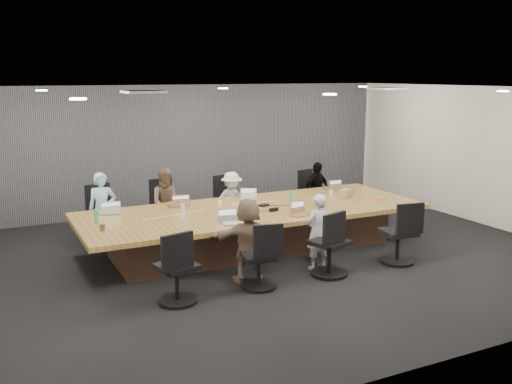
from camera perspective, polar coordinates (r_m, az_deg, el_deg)
name	(u,v)px	position (r m, az deg, el deg)	size (l,w,h in m)	color
floor	(266,257)	(9.68, 1.05, -6.53)	(10.00, 8.00, 0.00)	black
ceiling	(267,89)	(9.20, 1.11, 10.28)	(10.00, 8.00, 0.00)	white
wall_back	(186,148)	(12.98, -7.03, 4.41)	(10.00, 2.80, 0.00)	beige
wall_front	(446,237)	(6.14, 18.42, -4.29)	(10.00, 2.80, 0.00)	beige
wall_right	(487,157)	(12.42, 22.11, 3.31)	(8.00, 2.80, 0.00)	beige
curtain	(187,148)	(12.91, -6.91, 4.37)	(9.80, 0.04, 2.80)	#4F5059
conference_table	(253,227)	(9.99, -0.25, -3.54)	(6.00, 2.20, 0.74)	#40291E
chair_0	(99,218)	(10.86, -15.41, -2.57)	(0.58, 0.58, 0.86)	black
chair_1	(162,211)	(11.13, -9.34, -1.91)	(0.59, 0.59, 0.88)	black
chair_2	(225,206)	(11.56, -3.15, -1.39)	(0.56, 0.56, 0.83)	black
chair_3	(308,198)	(12.44, 5.18, -0.63)	(0.51, 0.51, 0.76)	black
chair_4	(177,273)	(7.77, -7.93, -7.98)	(0.57, 0.57, 0.85)	black
chair_5	(259,262)	(8.22, 0.28, -6.98)	(0.53, 0.53, 0.79)	black
chair_6	(329,248)	(8.78, 7.36, -5.57)	(0.59, 0.59, 0.87)	black
chair_7	(398,237)	(9.55, 14.01, -4.42)	(0.59, 0.59, 0.87)	black
person_0	(102,210)	(10.47, -15.11, -1.74)	(0.49, 0.32, 1.34)	#8CBCD0
laptop_0	(109,212)	(9.92, -14.52, -1.96)	(0.33, 0.23, 0.02)	#B2B2B7
person_1	(168,203)	(10.75, -8.83, -1.13)	(0.65, 0.51, 1.33)	brown
laptop_1	(177,205)	(10.22, -7.92, -1.30)	(0.32, 0.22, 0.02)	#8C6647
person_2	(232,201)	(11.21, -2.46, -0.93)	(0.75, 0.43, 1.16)	#BBBBBB
laptop_2	(243,198)	(10.68, -1.28, -0.62)	(0.30, 0.21, 0.02)	#B2B2B7
person_3	(316,191)	(12.10, 6.05, 0.12)	(0.72, 0.30, 1.22)	black
laptop_3	(331,189)	(11.62, 7.51, 0.30)	(0.29, 0.20, 0.02)	#8C6647
person_5	(248,240)	(8.45, -0.77, -4.77)	(1.17, 0.37, 1.26)	#7A6251
laptop_5	(233,223)	(8.90, -2.29, -3.15)	(0.31, 0.21, 0.02)	#B2B2B7
person_6	(317,232)	(9.02, 6.16, -3.96)	(0.44, 0.29, 1.21)	#A2A5B1
laptop_6	(300,215)	(9.43, 4.40, -2.31)	(0.30, 0.20, 0.02)	#8C6647
bottle_green_left	(96,216)	(9.22, -15.68, -2.37)	(0.06, 0.06, 0.23)	#499062
bottle_green_right	(291,197)	(10.20, 3.52, -0.55)	(0.07, 0.07, 0.26)	#499062
bottle_clear	(183,211)	(9.32, -7.35, -1.88)	(0.07, 0.07, 0.23)	silver
cup_white_far	(220,203)	(10.08, -3.65, -1.15)	(0.08, 0.08, 0.10)	white
cup_white_near	(331,193)	(11.04, 7.54, -0.10)	(0.08, 0.08, 0.10)	white
mug_brown	(102,227)	(8.82, -15.12, -3.43)	(0.08, 0.08, 0.10)	brown
mic_left	(239,215)	(9.39, -1.70, -2.33)	(0.14, 0.09, 0.03)	black
mic_right	(264,205)	(10.07, 0.79, -1.33)	(0.16, 0.11, 0.03)	black
stapler	(274,210)	(9.68, 1.79, -1.78)	(0.17, 0.04, 0.06)	black
canvas_bag	(345,193)	(10.91, 8.91, -0.15)	(0.28, 0.17, 0.15)	gray
snack_packet	(379,198)	(10.87, 12.18, -0.61)	(0.19, 0.12, 0.04)	orange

